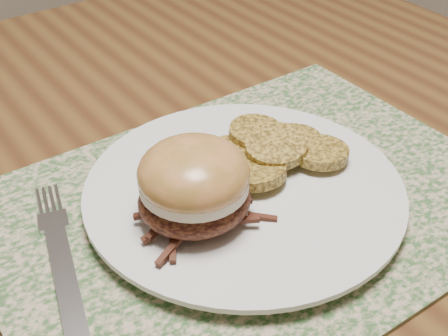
{
  "coord_description": "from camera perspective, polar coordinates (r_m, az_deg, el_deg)",
  "views": [
    {
      "loc": [
        0.01,
        -0.4,
        1.1
      ],
      "look_at": [
        0.25,
        -0.06,
        0.79
      ],
      "focal_mm": 50.0,
      "sensor_mm": 36.0,
      "label": 1
    }
  ],
  "objects": [
    {
      "name": "placemat",
      "position": [
        0.54,
        2.47,
        -3.39
      ],
      "size": [
        0.45,
        0.33,
        0.0
      ],
      "primitive_type": "cube",
      "color": "#365A2E",
      "rests_on": "dining_table"
    },
    {
      "name": "dinner_plate",
      "position": [
        0.54,
        1.84,
        -2.3
      ],
      "size": [
        0.26,
        0.26,
        0.02
      ],
      "primitive_type": "cylinder",
      "color": "silver",
      "rests_on": "placemat"
    },
    {
      "name": "pork_sandwich",
      "position": [
        0.48,
        -2.76,
        -1.51
      ],
      "size": [
        0.09,
        0.09,
        0.07
      ],
      "rotation": [
        0.0,
        0.0,
        -0.03
      ],
      "color": "black",
      "rests_on": "dinner_plate"
    },
    {
      "name": "fork",
      "position": [
        0.5,
        -14.58,
        -8.42
      ],
      "size": [
        0.07,
        0.2,
        0.0
      ],
      "rotation": [
        0.0,
        0.0,
        -0.27
      ],
      "color": "silver",
      "rests_on": "placemat"
    },
    {
      "name": "roasted_potatoes",
      "position": [
        0.56,
        4.43,
        1.69
      ],
      "size": [
        0.14,
        0.13,
        0.03
      ],
      "color": "olive",
      "rests_on": "dinner_plate"
    }
  ]
}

